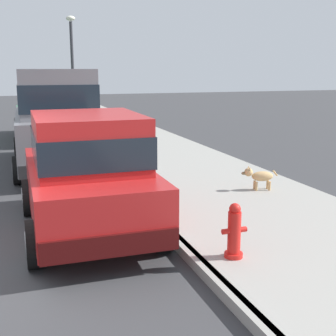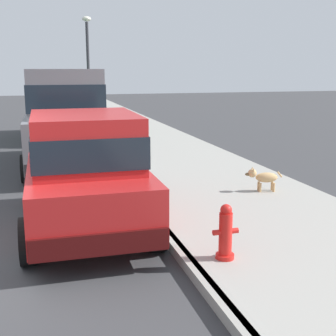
{
  "view_description": "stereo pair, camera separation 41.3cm",
  "coord_description": "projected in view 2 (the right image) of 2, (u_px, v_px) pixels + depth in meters",
  "views": [
    {
      "loc": [
        1.04,
        -6.23,
        2.53
      ],
      "look_at": [
        3.55,
        1.02,
        0.85
      ],
      "focal_mm": 48.68,
      "sensor_mm": 36.0,
      "label": 1
    },
    {
      "loc": [
        1.43,
        -6.35,
        2.53
      ],
      "look_at": [
        3.55,
        1.02,
        0.85
      ],
      "focal_mm": 48.68,
      "sensor_mm": 36.0,
      "label": 2
    }
  ],
  "objects": [
    {
      "name": "curb",
      "position": [
        164.0,
        233.0,
        6.96
      ],
      "size": [
        0.16,
        64.0,
        0.14
      ],
      "primitive_type": "cube",
      "color": "gray",
      "rests_on": "ground"
    },
    {
      "name": "sidewalk",
      "position": [
        270.0,
        222.0,
        7.45
      ],
      "size": [
        3.6,
        64.0,
        0.14
      ],
      "primitive_type": "cube",
      "color": "#99968E",
      "rests_on": "ground"
    },
    {
      "name": "car_red_hatchback",
      "position": [
        85.0,
        171.0,
        7.02
      ],
      "size": [
        1.99,
        3.82,
        1.88
      ],
      "color": "red",
      "rests_on": "ground"
    },
    {
      "name": "car_grey_van",
      "position": [
        64.0,
        114.0,
        11.68
      ],
      "size": [
        2.23,
        4.95,
        2.52
      ],
      "color": "slate",
      "rests_on": "ground"
    },
    {
      "name": "car_green_sedan",
      "position": [
        58.0,
        111.0,
        16.87
      ],
      "size": [
        2.07,
        4.62,
        1.92
      ],
      "color": "#23663D",
      "rests_on": "ground"
    },
    {
      "name": "dog_tan",
      "position": [
        263.0,
        177.0,
        9.0
      ],
      "size": [
        0.75,
        0.29,
        0.49
      ],
      "color": "tan",
      "rests_on": "sidewalk"
    },
    {
      "name": "fire_hydrant",
      "position": [
        225.0,
        234.0,
        5.78
      ],
      "size": [
        0.34,
        0.24,
        0.72
      ],
      "color": "red",
      "rests_on": "sidewalk"
    },
    {
      "name": "street_lamp",
      "position": [
        88.0,
        59.0,
        18.37
      ],
      "size": [
        0.36,
        0.36,
        4.42
      ],
      "color": "#2D2D33",
      "rests_on": "sidewalk"
    }
  ]
}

